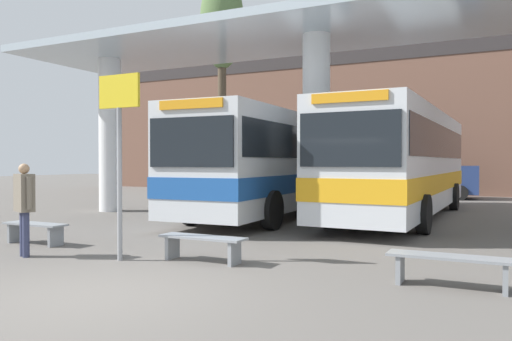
{
  "coord_description": "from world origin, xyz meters",
  "views": [
    {
      "loc": [
        4.9,
        -5.03,
        1.8
      ],
      "look_at": [
        0.0,
        4.86,
        1.6
      ],
      "focal_mm": 35.0,
      "sensor_mm": 36.0,
      "label": 1
    }
  ],
  "objects_px": {
    "waiting_bench_mid_platform": "(451,264)",
    "poplar_tree_behind_left": "(222,27)",
    "waiting_bench_near_pillar": "(202,243)",
    "pedestrian_waiting": "(24,200)",
    "transit_bus_left_bay": "(275,160)",
    "waiting_bench_far_platform": "(35,229)",
    "info_sign_platform": "(119,129)",
    "parked_car_street": "(433,176)",
    "transit_bus_center_bay": "(403,160)"
  },
  "relations": [
    {
      "from": "waiting_bench_near_pillar",
      "to": "waiting_bench_mid_platform",
      "type": "distance_m",
      "value": 4.16
    },
    {
      "from": "transit_bus_center_bay",
      "to": "waiting_bench_near_pillar",
      "type": "distance_m",
      "value": 9.31
    },
    {
      "from": "transit_bus_left_bay",
      "to": "info_sign_platform",
      "type": "distance_m",
      "value": 8.15
    },
    {
      "from": "waiting_bench_mid_platform",
      "to": "info_sign_platform",
      "type": "bearing_deg",
      "value": -174.31
    },
    {
      "from": "waiting_bench_mid_platform",
      "to": "transit_bus_left_bay",
      "type": "bearing_deg",
      "value": 128.96
    },
    {
      "from": "transit_bus_left_bay",
      "to": "waiting_bench_mid_platform",
      "type": "xyz_separation_m",
      "value": [
        6.11,
        -7.56,
        -1.49
      ]
    },
    {
      "from": "waiting_bench_far_platform",
      "to": "waiting_bench_near_pillar",
      "type": "bearing_deg",
      "value": 0.0
    },
    {
      "from": "pedestrian_waiting",
      "to": "transit_bus_left_bay",
      "type": "bearing_deg",
      "value": 102.71
    },
    {
      "from": "transit_bus_left_bay",
      "to": "waiting_bench_far_platform",
      "type": "distance_m",
      "value": 8.05
    },
    {
      "from": "transit_bus_center_bay",
      "to": "poplar_tree_behind_left",
      "type": "bearing_deg",
      "value": -24.96
    },
    {
      "from": "waiting_bench_near_pillar",
      "to": "parked_car_street",
      "type": "bearing_deg",
      "value": 84.5
    },
    {
      "from": "waiting_bench_mid_platform",
      "to": "parked_car_street",
      "type": "relative_size",
      "value": 0.41
    },
    {
      "from": "waiting_bench_far_platform",
      "to": "info_sign_platform",
      "type": "distance_m",
      "value": 3.57
    },
    {
      "from": "waiting_bench_mid_platform",
      "to": "poplar_tree_behind_left",
      "type": "distance_m",
      "value": 19.66
    },
    {
      "from": "info_sign_platform",
      "to": "pedestrian_waiting",
      "type": "height_order",
      "value": "info_sign_platform"
    },
    {
      "from": "transit_bus_center_bay",
      "to": "pedestrian_waiting",
      "type": "bearing_deg",
      "value": 63.85
    },
    {
      "from": "waiting_bench_mid_platform",
      "to": "parked_car_street",
      "type": "bearing_deg",
      "value": 97.55
    },
    {
      "from": "transit_bus_center_bay",
      "to": "info_sign_platform",
      "type": "height_order",
      "value": "info_sign_platform"
    },
    {
      "from": "waiting_bench_mid_platform",
      "to": "pedestrian_waiting",
      "type": "bearing_deg",
      "value": -171.7
    },
    {
      "from": "transit_bus_center_bay",
      "to": "waiting_bench_mid_platform",
      "type": "xyz_separation_m",
      "value": [
        2.24,
        -8.98,
        -1.51
      ]
    },
    {
      "from": "transit_bus_left_bay",
      "to": "waiting_bench_mid_platform",
      "type": "relative_size",
      "value": 6.15
    },
    {
      "from": "waiting_bench_near_pillar",
      "to": "pedestrian_waiting",
      "type": "xyz_separation_m",
      "value": [
        -3.27,
        -1.08,
        0.73
      ]
    },
    {
      "from": "parked_car_street",
      "to": "transit_bus_center_bay",
      "type": "bearing_deg",
      "value": -90.98
    },
    {
      "from": "waiting_bench_far_platform",
      "to": "poplar_tree_behind_left",
      "type": "height_order",
      "value": "poplar_tree_behind_left"
    },
    {
      "from": "transit_bus_left_bay",
      "to": "poplar_tree_behind_left",
      "type": "bearing_deg",
      "value": -49.43
    },
    {
      "from": "waiting_bench_near_pillar",
      "to": "info_sign_platform",
      "type": "bearing_deg",
      "value": -158.6
    },
    {
      "from": "info_sign_platform",
      "to": "parked_car_street",
      "type": "bearing_deg",
      "value": 80.4
    },
    {
      "from": "waiting_bench_near_pillar",
      "to": "parked_car_street",
      "type": "distance_m",
      "value": 18.27
    },
    {
      "from": "waiting_bench_near_pillar",
      "to": "info_sign_platform",
      "type": "xyz_separation_m",
      "value": [
        -1.42,
        -0.56,
        2.04
      ]
    },
    {
      "from": "transit_bus_left_bay",
      "to": "transit_bus_center_bay",
      "type": "bearing_deg",
      "value": -161.94
    },
    {
      "from": "parked_car_street",
      "to": "waiting_bench_near_pillar",
      "type": "bearing_deg",
      "value": -97.55
    },
    {
      "from": "waiting_bench_near_pillar",
      "to": "pedestrian_waiting",
      "type": "distance_m",
      "value": 3.52
    },
    {
      "from": "waiting_bench_mid_platform",
      "to": "waiting_bench_far_platform",
      "type": "relative_size",
      "value": 1.12
    },
    {
      "from": "waiting_bench_near_pillar",
      "to": "parked_car_street",
      "type": "relative_size",
      "value": 0.39
    },
    {
      "from": "info_sign_platform",
      "to": "pedestrian_waiting",
      "type": "bearing_deg",
      "value": -164.07
    },
    {
      "from": "waiting_bench_mid_platform",
      "to": "parked_car_street",
      "type": "height_order",
      "value": "parked_car_street"
    },
    {
      "from": "waiting_bench_near_pillar",
      "to": "waiting_bench_mid_platform",
      "type": "height_order",
      "value": "same"
    },
    {
      "from": "poplar_tree_behind_left",
      "to": "waiting_bench_near_pillar",
      "type": "bearing_deg",
      "value": -61.07
    },
    {
      "from": "waiting_bench_far_platform",
      "to": "parked_car_street",
      "type": "height_order",
      "value": "parked_car_street"
    },
    {
      "from": "waiting_bench_near_pillar",
      "to": "pedestrian_waiting",
      "type": "height_order",
      "value": "pedestrian_waiting"
    },
    {
      "from": "info_sign_platform",
      "to": "pedestrian_waiting",
      "type": "relative_size",
      "value": 1.91
    },
    {
      "from": "waiting_bench_near_pillar",
      "to": "transit_bus_center_bay",
      "type": "bearing_deg",
      "value": 77.92
    },
    {
      "from": "transit_bus_left_bay",
      "to": "waiting_bench_near_pillar",
      "type": "distance_m",
      "value": 7.95
    },
    {
      "from": "transit_bus_left_bay",
      "to": "transit_bus_center_bay",
      "type": "relative_size",
      "value": 0.9
    },
    {
      "from": "waiting_bench_near_pillar",
      "to": "info_sign_platform",
      "type": "relative_size",
      "value": 0.49
    },
    {
      "from": "transit_bus_center_bay",
      "to": "info_sign_platform",
      "type": "relative_size",
      "value": 3.54
    },
    {
      "from": "transit_bus_left_bay",
      "to": "waiting_bench_far_platform",
      "type": "relative_size",
      "value": 6.88
    },
    {
      "from": "info_sign_platform",
      "to": "transit_bus_center_bay",
      "type": "bearing_deg",
      "value": 70.7
    },
    {
      "from": "transit_bus_left_bay",
      "to": "parked_car_street",
      "type": "relative_size",
      "value": 2.55
    },
    {
      "from": "transit_bus_center_bay",
      "to": "waiting_bench_near_pillar",
      "type": "relative_size",
      "value": 7.27
    }
  ]
}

